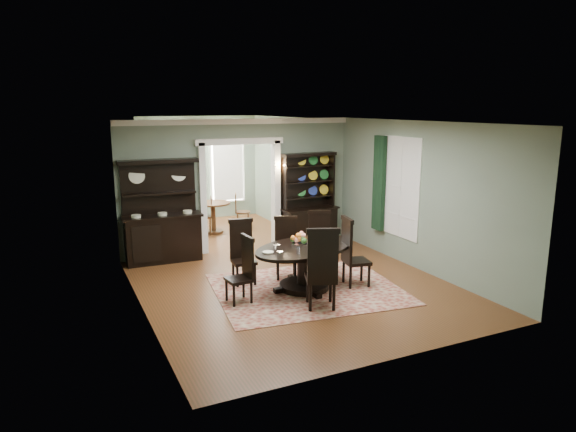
% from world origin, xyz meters
% --- Properties ---
extents(room, '(5.51, 6.01, 3.01)m').
position_xyz_m(room, '(0.00, 0.04, 1.58)').
color(room, brown).
rests_on(room, ground).
extents(parlor, '(3.51, 3.50, 3.01)m').
position_xyz_m(parlor, '(0.00, 5.53, 1.52)').
color(parlor, brown).
rests_on(parlor, ground).
extents(doorway_trim, '(2.08, 0.25, 2.57)m').
position_xyz_m(doorway_trim, '(0.00, 3.00, 1.62)').
color(doorway_trim, white).
rests_on(doorway_trim, floor).
extents(right_window, '(0.15, 1.47, 2.12)m').
position_xyz_m(right_window, '(2.69, 0.93, 1.60)').
color(right_window, white).
rests_on(right_window, wall_right).
extents(wall_sconce, '(0.27, 0.21, 0.21)m').
position_xyz_m(wall_sconce, '(0.95, 2.85, 1.89)').
color(wall_sconce, '#C27D33').
rests_on(wall_sconce, back_wall_right).
extents(rug, '(3.59, 3.12, 0.01)m').
position_xyz_m(rug, '(0.13, -0.15, 0.01)').
color(rug, maroon).
rests_on(rug, floor).
extents(dining_table, '(2.40, 2.40, 0.81)m').
position_xyz_m(dining_table, '(0.09, -0.11, 0.56)').
color(dining_table, black).
rests_on(dining_table, rug).
extents(centerpiece, '(1.49, 0.96, 0.24)m').
position_xyz_m(centerpiece, '(0.03, -0.05, 0.88)').
color(centerpiece, white).
rests_on(centerpiece, dining_table).
extents(chair_far_left, '(0.49, 0.47, 1.22)m').
position_xyz_m(chair_far_left, '(-0.79, 0.73, 0.64)').
color(chair_far_left, black).
rests_on(chair_far_left, rug).
extents(chair_far_mid, '(0.57, 0.55, 1.20)m').
position_xyz_m(chair_far_mid, '(0.09, 0.68, 0.63)').
color(chair_far_mid, black).
rests_on(chair_far_mid, rug).
extents(chair_far_right, '(0.59, 0.58, 1.22)m').
position_xyz_m(chair_far_right, '(0.89, 0.79, 0.64)').
color(chair_far_right, black).
rests_on(chair_far_right, rug).
extents(chair_end_left, '(0.43, 0.45, 1.15)m').
position_xyz_m(chair_end_left, '(-1.11, -0.22, 0.60)').
color(chair_end_left, black).
rests_on(chair_end_left, rug).
extents(chair_end_right, '(0.54, 0.56, 1.31)m').
position_xyz_m(chair_end_right, '(0.95, -0.33, 0.69)').
color(chair_end_right, black).
rests_on(chair_end_right, rug).
extents(chair_near, '(0.66, 0.65, 1.40)m').
position_xyz_m(chair_near, '(-0.09, -1.11, 0.74)').
color(chair_near, black).
rests_on(chair_near, rug).
extents(sideboard, '(1.68, 0.64, 2.19)m').
position_xyz_m(sideboard, '(-1.87, 2.74, 0.76)').
color(sideboard, black).
rests_on(sideboard, floor).
extents(welsh_dresser, '(1.44, 0.63, 2.19)m').
position_xyz_m(welsh_dresser, '(1.68, 2.76, 0.79)').
color(welsh_dresser, black).
rests_on(welsh_dresser, floor).
extents(parlor_table, '(0.88, 0.88, 0.82)m').
position_xyz_m(parlor_table, '(-0.15, 4.67, 0.53)').
color(parlor_table, '#4F2D16').
rests_on(parlor_table, parlor_floor).
extents(parlor_chair_left, '(0.44, 0.43, 0.97)m').
position_xyz_m(parlor_chair_left, '(-0.34, 4.62, 0.52)').
color(parlor_chair_left, '#4F2D16').
rests_on(parlor_chair_left, parlor_floor).
extents(parlor_chair_right, '(0.46, 0.45, 0.97)m').
position_xyz_m(parlor_chair_right, '(0.64, 4.80, 0.52)').
color(parlor_chair_right, '#4F2D16').
rests_on(parlor_chair_right, parlor_floor).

